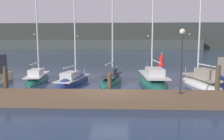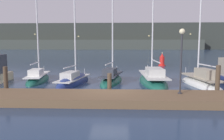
{
  "view_description": "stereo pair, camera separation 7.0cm",
  "coord_description": "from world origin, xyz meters",
  "px_view_note": "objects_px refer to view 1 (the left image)",
  "views": [
    {
      "loc": [
        0.7,
        -13.71,
        3.27
      ],
      "look_at": [
        0.0,
        3.83,
        1.2
      ],
      "focal_mm": 35.0,
      "sensor_mm": 36.0,
      "label": 1
    },
    {
      "loc": [
        0.77,
        -13.71,
        3.27
      ],
      "look_at": [
        0.0,
        3.83,
        1.2
      ],
      "focal_mm": 35.0,
      "sensor_mm": 36.0,
      "label": 2
    }
  ],
  "objects_px": {
    "sailboat_berth_3": "(38,80)",
    "sailboat_berth_4": "(74,83)",
    "sailboat_berth_6": "(153,81)",
    "dock_lamppost": "(182,50)",
    "sailboat_berth_5": "(111,81)",
    "sailboat_berth_7": "(201,83)",
    "channel_buoy": "(162,61)"
  },
  "relations": [
    {
      "from": "sailboat_berth_4",
      "to": "sailboat_berth_5",
      "type": "xyz_separation_m",
      "value": [
        3.13,
        0.78,
        0.06
      ]
    },
    {
      "from": "sailboat_berth_6",
      "to": "sailboat_berth_3",
      "type": "bearing_deg",
      "value": 177.92
    },
    {
      "from": "channel_buoy",
      "to": "sailboat_berth_6",
      "type": "bearing_deg",
      "value": -103.19
    },
    {
      "from": "sailboat_berth_7",
      "to": "channel_buoy",
      "type": "relative_size",
      "value": 4.58
    },
    {
      "from": "channel_buoy",
      "to": "sailboat_berth_3",
      "type": "bearing_deg",
      "value": -133.32
    },
    {
      "from": "sailboat_berth_4",
      "to": "channel_buoy",
      "type": "distance_m",
      "value": 18.67
    },
    {
      "from": "sailboat_berth_7",
      "to": "channel_buoy",
      "type": "height_order",
      "value": "sailboat_berth_7"
    },
    {
      "from": "sailboat_berth_3",
      "to": "sailboat_berth_4",
      "type": "xyz_separation_m",
      "value": [
        3.48,
        -1.18,
        -0.04
      ]
    },
    {
      "from": "sailboat_berth_4",
      "to": "sailboat_berth_5",
      "type": "bearing_deg",
      "value": 14.03
    },
    {
      "from": "sailboat_berth_4",
      "to": "sailboat_berth_6",
      "type": "relative_size",
      "value": 0.98
    },
    {
      "from": "sailboat_berth_4",
      "to": "sailboat_berth_7",
      "type": "distance_m",
      "value": 10.28
    },
    {
      "from": "sailboat_berth_4",
      "to": "dock_lamppost",
      "type": "xyz_separation_m",
      "value": [
        7.36,
        -5.34,
        2.85
      ]
    },
    {
      "from": "dock_lamppost",
      "to": "sailboat_berth_3",
      "type": "bearing_deg",
      "value": 148.96
    },
    {
      "from": "sailboat_berth_4",
      "to": "channel_buoy",
      "type": "xyz_separation_m",
      "value": [
        10.16,
        15.65,
        0.68
      ]
    },
    {
      "from": "sailboat_berth_7",
      "to": "dock_lamppost",
      "type": "bearing_deg",
      "value": -120.97
    },
    {
      "from": "sailboat_berth_4",
      "to": "sailboat_berth_6",
      "type": "height_order",
      "value": "sailboat_berth_6"
    },
    {
      "from": "channel_buoy",
      "to": "dock_lamppost",
      "type": "distance_m",
      "value": 21.28
    },
    {
      "from": "sailboat_berth_3",
      "to": "sailboat_berth_6",
      "type": "bearing_deg",
      "value": -2.08
    },
    {
      "from": "sailboat_berth_4",
      "to": "sailboat_berth_5",
      "type": "distance_m",
      "value": 3.23
    },
    {
      "from": "sailboat_berth_3",
      "to": "sailboat_berth_5",
      "type": "height_order",
      "value": "sailboat_berth_3"
    },
    {
      "from": "sailboat_berth_5",
      "to": "channel_buoy",
      "type": "xyz_separation_m",
      "value": [
        7.03,
        14.86,
        0.62
      ]
    },
    {
      "from": "sailboat_berth_5",
      "to": "sailboat_berth_7",
      "type": "xyz_separation_m",
      "value": [
        7.14,
        -1.27,
        0.04
      ]
    },
    {
      "from": "sailboat_berth_6",
      "to": "dock_lamppost",
      "type": "height_order",
      "value": "sailboat_berth_6"
    },
    {
      "from": "sailboat_berth_3",
      "to": "sailboat_berth_5",
      "type": "distance_m",
      "value": 6.62
    },
    {
      "from": "sailboat_berth_4",
      "to": "sailboat_berth_7",
      "type": "xyz_separation_m",
      "value": [
        10.27,
        -0.49,
        0.1
      ]
    },
    {
      "from": "sailboat_berth_4",
      "to": "dock_lamppost",
      "type": "relative_size",
      "value": 2.39
    },
    {
      "from": "sailboat_berth_3",
      "to": "sailboat_berth_5",
      "type": "xyz_separation_m",
      "value": [
        6.61,
        -0.4,
        0.02
      ]
    },
    {
      "from": "sailboat_berth_4",
      "to": "channel_buoy",
      "type": "relative_size",
      "value": 4.32
    },
    {
      "from": "sailboat_berth_7",
      "to": "dock_lamppost",
      "type": "relative_size",
      "value": 2.54
    },
    {
      "from": "sailboat_berth_6",
      "to": "sailboat_berth_7",
      "type": "distance_m",
      "value": 3.82
    },
    {
      "from": "channel_buoy",
      "to": "sailboat_berth_4",
      "type": "bearing_deg",
      "value": -122.99
    },
    {
      "from": "sailboat_berth_3",
      "to": "sailboat_berth_7",
      "type": "xyz_separation_m",
      "value": [
        13.75,
        -1.67,
        0.06
      ]
    }
  ]
}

